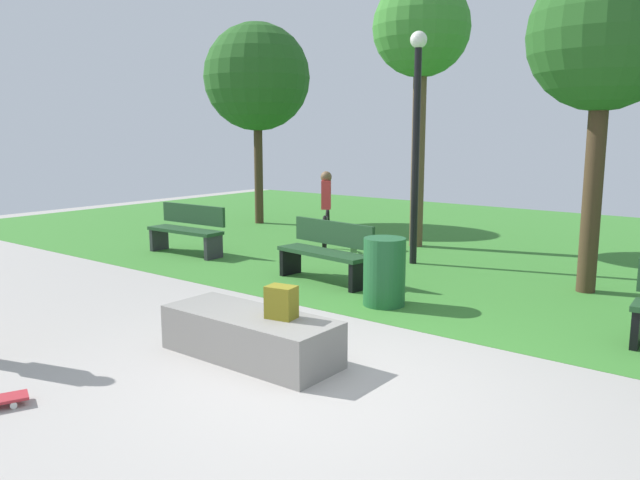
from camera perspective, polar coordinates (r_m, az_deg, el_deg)
The scene contains 12 objects.
ground_plane at distance 5.78m, azimuth -0.50°, elevation -13.09°, with size 28.00×28.00×0.00m, color #9E9993.
grass_lawn at distance 12.79m, azimuth 22.23°, elevation -1.04°, with size 26.60×12.06×0.01m, color #387A2D.
concrete_ledge at distance 6.41m, azimuth -6.36°, elevation -8.63°, with size 1.89×0.73×0.46m, color gray.
backpack_on_ledge at distance 6.12m, azimuth -3.54°, elevation -5.66°, with size 0.28×0.20×0.32m, color olive.
park_bench_by_oak at distance 9.47m, azimuth 0.60°, elevation -0.95°, with size 1.65×0.67×0.91m.
park_bench_far_left at distance 11.89m, azimuth -11.94°, elevation 1.04°, with size 1.61×0.52×0.91m.
tree_young_birch at distance 12.57m, azimuth 9.20°, elevation 18.17°, with size 1.85×1.85×5.12m.
tree_slender_maple at distance 15.61m, azimuth -5.75°, elevation 14.47°, with size 2.55×2.55×4.82m.
tree_broad_elm at distance 9.55m, azimuth 24.43°, elevation 16.38°, with size 2.02×2.02×4.54m.
lamp_post at distance 10.75m, azimuth 8.77°, elevation 10.38°, with size 0.28×0.28×3.87m.
trash_bin at distance 8.23m, azimuth 5.87°, elevation -2.89°, with size 0.55×0.55×0.90m, color #1E592D.
cyclist_on_bicycle at distance 12.38m, azimuth 0.56°, elevation 2.31°, with size 1.07×1.54×1.52m.
Camera 1 is at (3.31, -4.18, 2.25)m, focal length 35.18 mm.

